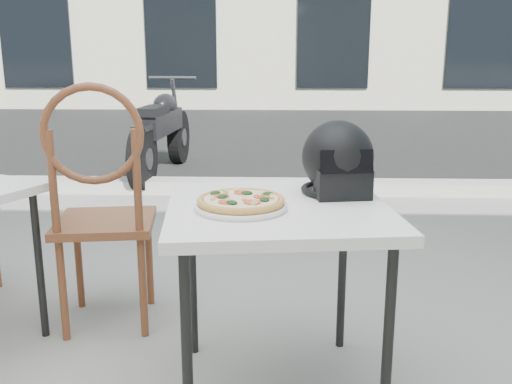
{
  "coord_description": "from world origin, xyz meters",
  "views": [
    {
      "loc": [
        0.45,
        -2.15,
        1.26
      ],
      "look_at": [
        0.38,
        -0.21,
        0.79
      ],
      "focal_mm": 40.0,
      "sensor_mm": 36.0,
      "label": 1
    }
  ],
  "objects_px": {
    "cafe_chair_main": "(101,197)",
    "pizza": "(241,200)",
    "cafe_table_main": "(278,223)",
    "helmet": "(338,162)",
    "plate": "(241,207)",
    "motorcycle": "(162,133)"
  },
  "relations": [
    {
      "from": "plate",
      "to": "helmet",
      "type": "distance_m",
      "value": 0.44
    },
    {
      "from": "cafe_table_main",
      "to": "cafe_chair_main",
      "type": "xyz_separation_m",
      "value": [
        -0.79,
        0.49,
        -0.03
      ]
    },
    {
      "from": "plate",
      "to": "cafe_chair_main",
      "type": "relative_size",
      "value": 0.31
    },
    {
      "from": "plate",
      "to": "pizza",
      "type": "xyz_separation_m",
      "value": [
        0.0,
        0.0,
        0.02
      ]
    },
    {
      "from": "pizza",
      "to": "motorcycle",
      "type": "xyz_separation_m",
      "value": [
        -1.07,
        4.01,
        -0.32
      ]
    },
    {
      "from": "pizza",
      "to": "plate",
      "type": "bearing_deg",
      "value": -102.27
    },
    {
      "from": "plate",
      "to": "pizza",
      "type": "height_order",
      "value": "pizza"
    },
    {
      "from": "plate",
      "to": "cafe_chair_main",
      "type": "distance_m",
      "value": 0.87
    },
    {
      "from": "pizza",
      "to": "cafe_chair_main",
      "type": "distance_m",
      "value": 0.87
    },
    {
      "from": "cafe_table_main",
      "to": "plate",
      "type": "relative_size",
      "value": 2.41
    },
    {
      "from": "helmet",
      "to": "plate",
      "type": "bearing_deg",
      "value": -155.2
    },
    {
      "from": "cafe_chair_main",
      "to": "pizza",
      "type": "bearing_deg",
      "value": 132.64
    },
    {
      "from": "plate",
      "to": "cafe_chair_main",
      "type": "xyz_separation_m",
      "value": [
        -0.66,
        0.55,
        -0.11
      ]
    },
    {
      "from": "cafe_table_main",
      "to": "cafe_chair_main",
      "type": "relative_size",
      "value": 0.75
    },
    {
      "from": "pizza",
      "to": "cafe_chair_main",
      "type": "bearing_deg",
      "value": 140.35
    },
    {
      "from": "pizza",
      "to": "cafe_chair_main",
      "type": "height_order",
      "value": "cafe_chair_main"
    },
    {
      "from": "helmet",
      "to": "cafe_chair_main",
      "type": "relative_size",
      "value": 0.28
    },
    {
      "from": "cafe_table_main",
      "to": "helmet",
      "type": "xyz_separation_m",
      "value": [
        0.23,
        0.18,
        0.19
      ]
    },
    {
      "from": "pizza",
      "to": "helmet",
      "type": "bearing_deg",
      "value": 34.17
    },
    {
      "from": "cafe_chair_main",
      "to": "motorcycle",
      "type": "distance_m",
      "value": 3.49
    },
    {
      "from": "plate",
      "to": "motorcycle",
      "type": "bearing_deg",
      "value": 105.0
    },
    {
      "from": "motorcycle",
      "to": "cafe_chair_main",
      "type": "bearing_deg",
      "value": -79.25
    }
  ]
}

